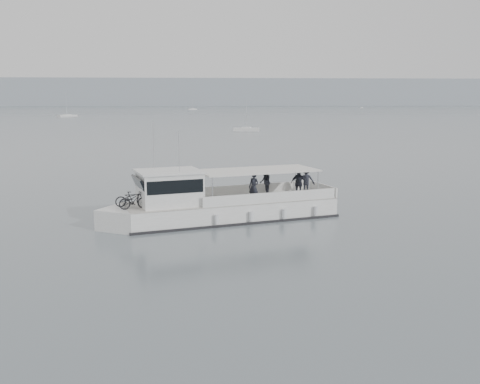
{
  "coord_description": "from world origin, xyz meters",
  "views": [
    {
      "loc": [
        -5.28,
        -33.83,
        6.87
      ],
      "look_at": [
        -3.16,
        -3.63,
        1.6
      ],
      "focal_mm": 40.0,
      "sensor_mm": 36.0,
      "label": 1
    }
  ],
  "objects": [
    {
      "name": "headland",
      "position": [
        0.0,
        560.0,
        14.0
      ],
      "size": [
        1400.0,
        90.0,
        28.0
      ],
      "primitive_type": "cube",
      "color": "#939EA8",
      "rests_on": "ground"
    },
    {
      "name": "ground",
      "position": [
        0.0,
        0.0,
        0.0
      ],
      "size": [
        1400.0,
        1400.0,
        0.0
      ],
      "primitive_type": "plane",
      "color": "slate",
      "rests_on": "ground"
    },
    {
      "name": "moored_fleet",
      "position": [
        -38.42,
        215.18,
        0.36
      ],
      "size": [
        437.04,
        355.83,
        11.16
      ],
      "color": "white",
      "rests_on": "ground"
    },
    {
      "name": "tour_boat",
      "position": [
        -4.82,
        -4.0,
        0.95
      ],
      "size": [
        13.75,
        6.91,
        5.82
      ],
      "rotation": [
        0.0,
        0.0,
        0.3
      ],
      "color": "white",
      "rests_on": "ground"
    }
  ]
}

